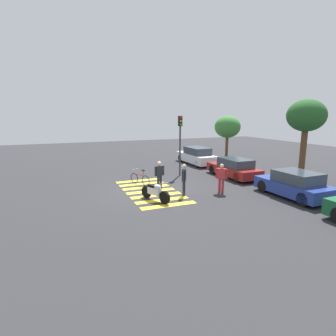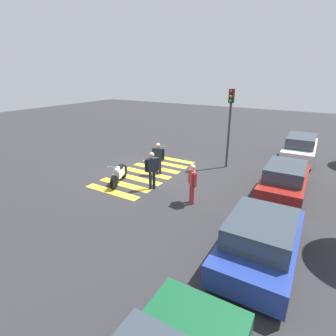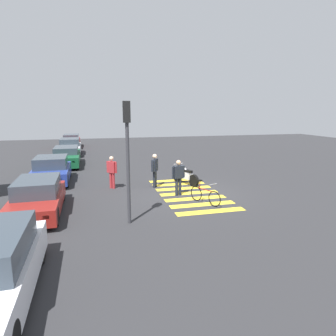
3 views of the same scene
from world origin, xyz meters
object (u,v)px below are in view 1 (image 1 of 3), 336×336
(car_white_van, at_px, (196,156))
(car_blue_hatchback, at_px, (294,185))
(officer_by_motorcycle, at_px, (159,173))
(leaning_bicycle, at_px, (140,179))
(car_maroon_wagon, at_px, (234,168))
(police_motorcycle, at_px, (155,192))
(officer_on_foot, at_px, (184,178))
(traffic_light_pole, at_px, (180,136))
(pedestrian_bystander, at_px, (221,177))

(car_white_van, xyz_separation_m, car_blue_hatchback, (10.77, 0.12, -0.03))
(car_blue_hatchback, bearing_deg, officer_by_motorcycle, -124.38)
(leaning_bicycle, height_order, officer_by_motorcycle, officer_by_motorcycle)
(officer_by_motorcycle, height_order, car_maroon_wagon, officer_by_motorcycle)
(police_motorcycle, bearing_deg, leaning_bicycle, 176.35)
(officer_on_foot, height_order, traffic_light_pole, traffic_light_pole)
(car_white_van, height_order, car_blue_hatchback, car_white_van)
(car_maroon_wagon, xyz_separation_m, traffic_light_pole, (-1.87, -3.29, 2.20))
(pedestrian_bystander, xyz_separation_m, car_blue_hatchback, (2.14, 3.16, -0.27))
(car_blue_hatchback, xyz_separation_m, traffic_light_pole, (-7.05, -3.43, 2.16))
(leaning_bicycle, xyz_separation_m, officer_by_motorcycle, (1.48, 0.75, 0.58))
(officer_on_foot, xyz_separation_m, car_maroon_wagon, (-2.71, 5.17, -0.36))
(police_motorcycle, bearing_deg, car_blue_hatchback, 72.56)
(officer_by_motorcycle, relative_size, traffic_light_pole, 0.40)
(leaning_bicycle, relative_size, car_blue_hatchback, 0.39)
(traffic_light_pole, bearing_deg, police_motorcycle, -36.83)
(officer_on_foot, height_order, officer_by_motorcycle, officer_on_foot)
(leaning_bicycle, relative_size, traffic_light_pole, 0.37)
(car_white_van, xyz_separation_m, car_maroon_wagon, (5.60, -0.02, -0.07))
(police_motorcycle, xyz_separation_m, officer_by_motorcycle, (-1.95, 0.97, 0.49))
(police_motorcycle, xyz_separation_m, traffic_light_pole, (-4.83, 3.62, 2.38))
(car_blue_hatchback, bearing_deg, car_maroon_wagon, -178.39)
(leaning_bicycle, xyz_separation_m, officer_on_foot, (3.18, 1.52, 0.63))
(police_motorcycle, distance_m, officer_on_foot, 1.84)
(car_white_van, distance_m, car_blue_hatchback, 10.77)
(leaning_bicycle, height_order, car_maroon_wagon, car_maroon_wagon)
(officer_by_motorcycle, relative_size, car_blue_hatchback, 0.41)
(pedestrian_bystander, relative_size, traffic_light_pole, 0.39)
(car_white_van, bearing_deg, car_blue_hatchback, 0.64)
(pedestrian_bystander, bearing_deg, car_blue_hatchback, 55.86)
(officer_on_foot, bearing_deg, traffic_light_pole, 157.72)
(leaning_bicycle, relative_size, car_maroon_wagon, 0.36)
(leaning_bicycle, bearing_deg, officer_on_foot, 25.59)
(pedestrian_bystander, height_order, car_white_van, pedestrian_bystander)
(car_blue_hatchback, bearing_deg, car_white_van, -179.36)
(officer_on_foot, distance_m, officer_by_motorcycle, 1.87)
(leaning_bicycle, bearing_deg, car_maroon_wagon, 85.98)
(car_maroon_wagon, relative_size, car_blue_hatchback, 1.07)
(police_motorcycle, height_order, traffic_light_pole, traffic_light_pole)
(officer_on_foot, height_order, car_blue_hatchback, officer_on_foot)
(car_maroon_wagon, bearing_deg, car_white_van, 179.76)
(police_motorcycle, height_order, car_white_van, car_white_van)
(police_motorcycle, bearing_deg, officer_on_foot, 98.08)
(officer_by_motorcycle, bearing_deg, car_white_van, 137.95)
(leaning_bicycle, height_order, car_blue_hatchback, car_blue_hatchback)
(traffic_light_pole, bearing_deg, car_maroon_wagon, 60.32)
(leaning_bicycle, bearing_deg, police_motorcycle, -3.65)
(police_motorcycle, distance_m, car_maroon_wagon, 7.51)
(car_maroon_wagon, bearing_deg, police_motorcycle, -66.83)
(leaning_bicycle, bearing_deg, car_white_van, 127.37)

